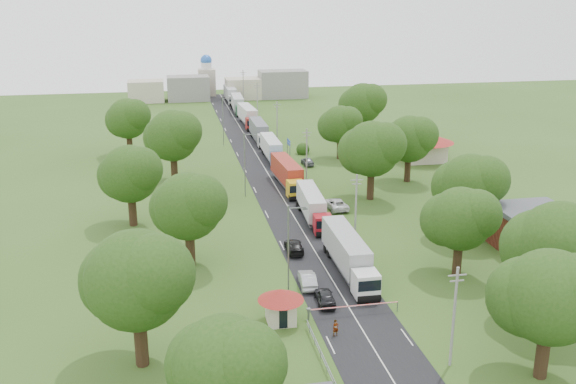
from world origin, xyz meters
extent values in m
plane|color=#32531B|center=(0.00, 0.00, 0.00)|extent=(260.00, 260.00, 0.00)
cube|color=black|center=(0.00, 20.00, 0.00)|extent=(8.00, 200.00, 0.04)
cylinder|color=slate|center=(-4.50, -25.00, 0.55)|extent=(0.20, 0.20, 1.10)
cube|color=slate|center=(-4.50, -25.00, 1.05)|extent=(0.35, 0.35, 0.25)
cylinder|color=red|center=(0.00, -25.00, 1.00)|extent=(9.00, 0.12, 0.12)
cylinder|color=slate|center=(4.50, -25.00, 0.50)|extent=(0.10, 0.10, 1.00)
cube|color=#C0B49F|center=(-7.20, -25.00, 1.20)|extent=(2.60, 2.60, 2.40)
cone|color=maroon|center=(-7.20, -25.00, 2.90)|extent=(4.40, 4.40, 1.10)
cube|color=black|center=(-5.89, -25.00, 1.40)|extent=(0.02, 1.20, 0.90)
cube|color=black|center=(-7.20, -26.31, 1.00)|extent=(0.80, 0.02, 1.90)
cylinder|color=slate|center=(5.20, 33.80, 2.00)|extent=(0.12, 0.12, 4.00)
cylinder|color=slate|center=(5.20, 36.20, 2.00)|extent=(0.12, 0.12, 4.00)
cube|color=#163498|center=(5.20, 35.00, 3.60)|extent=(0.06, 3.00, 1.00)
cube|color=silver|center=(5.20, 35.00, 3.60)|extent=(0.07, 3.10, 0.06)
cylinder|color=gray|center=(5.50, -35.00, 4.50)|extent=(0.24, 0.24, 9.00)
cube|color=gray|center=(5.50, -35.00, 8.30)|extent=(1.60, 0.10, 0.10)
cube|color=gray|center=(5.50, -35.00, 7.80)|extent=(1.20, 0.10, 0.10)
cylinder|color=gray|center=(5.50, -7.00, 4.50)|extent=(0.24, 0.24, 9.00)
cube|color=gray|center=(5.50, -7.00, 8.30)|extent=(1.60, 0.10, 0.10)
cube|color=gray|center=(5.50, -7.00, 7.80)|extent=(1.20, 0.10, 0.10)
cylinder|color=gray|center=(5.50, 21.00, 4.50)|extent=(0.24, 0.24, 9.00)
cube|color=gray|center=(5.50, 21.00, 8.30)|extent=(1.60, 0.10, 0.10)
cube|color=gray|center=(5.50, 21.00, 7.80)|extent=(1.20, 0.10, 0.10)
cylinder|color=gray|center=(5.50, 49.00, 4.50)|extent=(0.24, 0.24, 9.00)
cube|color=gray|center=(5.50, 49.00, 8.30)|extent=(1.60, 0.10, 0.10)
cube|color=gray|center=(5.50, 49.00, 7.80)|extent=(1.20, 0.10, 0.10)
cylinder|color=gray|center=(5.50, 77.00, 4.50)|extent=(0.24, 0.24, 9.00)
cube|color=gray|center=(5.50, 77.00, 8.30)|extent=(1.60, 0.10, 0.10)
cube|color=gray|center=(5.50, 77.00, 7.80)|extent=(1.20, 0.10, 0.10)
cylinder|color=gray|center=(5.50, 105.00, 4.50)|extent=(0.24, 0.24, 9.00)
cube|color=gray|center=(5.50, 105.00, 8.30)|extent=(1.60, 0.10, 0.10)
cube|color=gray|center=(5.50, 105.00, 7.80)|extent=(1.20, 0.10, 0.10)
cylinder|color=slate|center=(-5.50, -20.00, 5.00)|extent=(0.16, 0.16, 10.00)
cube|color=slate|center=(-4.60, -20.00, 9.70)|extent=(1.80, 0.10, 0.10)
cube|color=slate|center=(-3.80, -20.00, 9.55)|extent=(0.50, 0.22, 0.15)
cylinder|color=slate|center=(-5.50, 15.00, 5.00)|extent=(0.16, 0.16, 10.00)
cube|color=slate|center=(-4.60, 15.00, 9.70)|extent=(1.80, 0.10, 0.10)
cube|color=slate|center=(-3.80, 15.00, 9.55)|extent=(0.50, 0.22, 0.15)
cylinder|color=slate|center=(-5.50, 50.00, 5.00)|extent=(0.16, 0.16, 10.00)
cube|color=slate|center=(-4.60, 50.00, 9.70)|extent=(1.80, 0.10, 0.10)
cube|color=slate|center=(-3.80, 50.00, 9.55)|extent=(0.50, 0.22, 0.15)
cylinder|color=#382616|center=(12.00, -38.00, 2.10)|extent=(1.08, 1.08, 4.20)
sphere|color=#1E3E11|center=(12.00, -38.00, 7.22)|extent=(7.70, 7.70, 7.70)
sphere|color=#1E3E11|center=(13.38, -39.10, 8.05)|extent=(6.05, 6.05, 6.05)
sphere|color=#1E3E11|center=(10.90, -36.62, 6.67)|extent=(6.60, 6.60, 6.60)
cylinder|color=#382616|center=(18.00, -30.00, 2.27)|extent=(1.12, 1.12, 4.55)
sphere|color=#1E3E11|center=(18.00, -30.00, 7.85)|extent=(8.40, 8.40, 8.40)
sphere|color=#1E3E11|center=(16.80, -28.50, 7.25)|extent=(7.20, 7.20, 7.20)
cylinder|color=#382616|center=(14.00, -18.00, 1.92)|extent=(1.04, 1.04, 3.85)
sphere|color=#1E3E11|center=(14.00, -18.00, 6.60)|extent=(7.00, 7.00, 7.00)
sphere|color=#1E3E11|center=(15.25, -19.00, 7.35)|extent=(5.50, 5.50, 5.50)
sphere|color=#1E3E11|center=(13.00, -16.75, 6.10)|extent=(6.00, 6.00, 6.00)
cylinder|color=#382616|center=(20.00, -8.00, 2.10)|extent=(1.08, 1.08, 4.20)
sphere|color=#1E3E11|center=(20.00, -8.00, 7.22)|extent=(7.70, 7.70, 7.70)
sphere|color=#1E3E11|center=(21.38, -9.10, 8.05)|extent=(6.05, 6.05, 6.05)
sphere|color=#1E3E11|center=(18.90, -6.62, 6.67)|extent=(6.60, 6.60, 6.60)
cylinder|color=#382616|center=(13.00, 10.00, 2.27)|extent=(1.12, 1.12, 4.55)
sphere|color=#1E3E11|center=(13.00, 10.00, 7.85)|extent=(8.40, 8.40, 8.40)
sphere|color=#1E3E11|center=(14.50, 8.80, 8.75)|extent=(6.60, 6.60, 6.60)
sphere|color=#1E3E11|center=(11.80, 11.50, 7.25)|extent=(7.20, 7.20, 7.20)
cylinder|color=#382616|center=(22.00, 18.00, 2.10)|extent=(1.08, 1.08, 4.20)
sphere|color=#1E3E11|center=(22.00, 18.00, 7.22)|extent=(7.70, 7.70, 7.70)
sphere|color=#1E3E11|center=(23.38, 16.90, 8.05)|extent=(6.05, 6.05, 6.05)
sphere|color=#1E3E11|center=(20.90, 19.38, 6.67)|extent=(6.60, 6.60, 6.60)
cylinder|color=#382616|center=(15.00, 35.00, 1.92)|extent=(1.04, 1.04, 3.85)
sphere|color=#1E3E11|center=(15.00, 35.00, 6.60)|extent=(7.00, 7.00, 7.00)
sphere|color=#1E3E11|center=(16.25, 34.00, 7.35)|extent=(5.50, 5.50, 5.50)
sphere|color=#1E3E11|center=(14.00, 36.25, 6.10)|extent=(6.00, 6.00, 6.00)
cylinder|color=#382616|center=(24.00, 50.00, 2.27)|extent=(1.12, 1.12, 4.55)
sphere|color=#1E3E11|center=(24.00, 50.00, 7.85)|extent=(8.40, 8.40, 8.40)
sphere|color=#1E3E11|center=(25.50, 48.80, 8.75)|extent=(6.60, 6.60, 6.60)
sphere|color=#1E3E11|center=(22.80, 51.50, 7.25)|extent=(7.20, 7.20, 7.20)
sphere|color=#1E3E11|center=(-14.00, -42.00, 6.60)|extent=(7.00, 7.00, 7.00)
sphere|color=#1E3E11|center=(-12.75, -43.00, 7.35)|extent=(5.50, 5.50, 5.50)
sphere|color=#1E3E11|center=(-15.00, -40.75, 6.10)|extent=(6.00, 6.00, 6.00)
cylinder|color=#382616|center=(-20.00, -30.00, 2.27)|extent=(1.12, 1.12, 4.55)
sphere|color=#1E3E11|center=(-20.00, -30.00, 7.85)|extent=(8.40, 8.40, 8.40)
sphere|color=#1E3E11|center=(-18.50, -31.20, 8.75)|extent=(6.60, 6.60, 6.60)
sphere|color=#1E3E11|center=(-21.20, -28.50, 7.25)|extent=(7.20, 7.20, 7.20)
cylinder|color=#382616|center=(-15.00, -10.00, 2.10)|extent=(1.08, 1.08, 4.20)
sphere|color=#1E3E11|center=(-15.00, -10.00, 7.22)|extent=(7.70, 7.70, 7.70)
sphere|color=#1E3E11|center=(-13.62, -11.10, 8.05)|extent=(6.05, 6.05, 6.05)
sphere|color=#1E3E11|center=(-16.10, -8.62, 6.67)|extent=(6.60, 6.60, 6.60)
cylinder|color=#382616|center=(-22.00, 5.00, 2.10)|extent=(1.08, 1.08, 4.20)
sphere|color=#1E3E11|center=(-22.00, 5.00, 7.22)|extent=(7.70, 7.70, 7.70)
sphere|color=#1E3E11|center=(-20.62, 3.90, 8.05)|extent=(6.05, 6.05, 6.05)
sphere|color=#1E3E11|center=(-23.10, 6.38, 6.67)|extent=(6.60, 6.60, 6.60)
cylinder|color=#382616|center=(-16.00, 25.00, 2.27)|extent=(1.12, 1.12, 4.55)
sphere|color=#1E3E11|center=(-16.00, 25.00, 7.85)|extent=(8.40, 8.40, 8.40)
sphere|color=#1E3E11|center=(-14.50, 23.80, 8.75)|extent=(6.60, 6.60, 6.60)
sphere|color=#1E3E11|center=(-17.20, 26.50, 7.25)|extent=(7.20, 7.20, 7.20)
cylinder|color=#382616|center=(-24.00, 45.00, 2.10)|extent=(1.08, 1.08, 4.20)
sphere|color=#1E3E11|center=(-24.00, 45.00, 7.22)|extent=(7.70, 7.70, 7.70)
sphere|color=#1E3E11|center=(-22.62, 43.90, 8.05)|extent=(6.05, 6.05, 6.05)
sphere|color=#1E3E11|center=(-25.10, 46.38, 6.67)|extent=(6.60, 6.60, 6.60)
cube|color=maroon|center=(26.00, -12.00, 2.30)|extent=(8.00, 6.00, 4.60)
cube|color=#47494F|center=(26.00, -12.00, 4.90)|extent=(8.60, 6.60, 0.60)
cube|color=#C0B49F|center=(30.00, 30.00, 2.00)|extent=(7.00, 5.00, 4.00)
cone|color=maroon|center=(30.00, 30.00, 4.90)|extent=(10.08, 10.08, 1.80)
cube|color=gray|center=(-10.00, 110.00, 3.50)|extent=(12.00, 8.00, 7.00)
cube|color=#C0B49F|center=(6.00, 110.00, 3.00)|extent=(10.00, 8.00, 6.00)
cube|color=gray|center=(18.00, 110.00, 4.00)|extent=(14.00, 8.00, 8.00)
cube|color=#C0B49F|center=(-22.00, 110.00, 3.00)|extent=(10.00, 8.00, 6.00)
cube|color=#C0B49F|center=(-4.00, 118.00, 4.00)|extent=(5.00, 5.00, 8.00)
cylinder|color=silver|center=(-4.00, 118.00, 9.00)|extent=(3.20, 3.20, 2.00)
sphere|color=#2659B2|center=(-4.00, 118.00, 10.60)|extent=(3.40, 3.40, 3.40)
cube|color=white|center=(2.23, -21.75, 1.62)|extent=(2.53, 2.53, 2.61)
cube|color=black|center=(2.23, -23.02, 1.99)|extent=(2.40, 0.04, 1.15)
cube|color=slate|center=(2.23, -22.95, 0.58)|extent=(2.30, 0.27, 0.37)
cube|color=slate|center=(2.23, -14.43, 0.78)|extent=(2.52, 12.05, 0.31)
cube|color=#A2A2A6|center=(2.23, -14.12, 2.67)|extent=(2.73, 12.36, 3.14)
cylinder|color=black|center=(2.23, -22.69, 0.52)|extent=(2.46, 1.05, 1.05)
cylinder|color=black|center=(2.23, -20.81, 0.52)|extent=(2.46, 1.05, 1.05)
cylinder|color=black|center=(2.23, -10.77, 0.52)|extent=(2.46, 1.05, 1.05)
cylinder|color=black|center=(2.23, -9.21, 0.52)|extent=(2.46, 1.05, 1.05)
cube|color=maroon|center=(2.25, -3.36, 1.48)|extent=(2.42, 2.42, 2.39)
cube|color=black|center=(2.25, -4.52, 1.81)|extent=(2.19, 0.15, 1.05)
cube|color=slate|center=(2.25, -4.46, 0.53)|extent=(2.11, 0.37, 0.33)
cube|color=slate|center=(2.25, 3.32, 0.72)|extent=(2.82, 11.09, 0.29)
cube|color=silver|center=(2.25, 3.61, 2.43)|extent=(3.03, 11.38, 2.86)
cylinder|color=black|center=(2.25, -4.22, 0.48)|extent=(2.24, 0.95, 0.95)
cylinder|color=black|center=(2.25, -2.50, 0.48)|extent=(2.24, 0.95, 0.95)
cylinder|color=black|center=(2.25, 6.66, 0.48)|extent=(2.24, 0.95, 0.95)
cylinder|color=black|center=(2.25, 8.10, 0.48)|extent=(2.24, 0.95, 0.95)
cube|color=yellow|center=(1.85, 12.11, 1.59)|extent=(2.59, 2.59, 2.57)
cube|color=black|center=(1.85, 10.87, 1.95)|extent=(2.36, 0.15, 1.13)
cube|color=slate|center=(1.85, 10.93, 0.56)|extent=(2.27, 0.37, 0.36)
cube|color=slate|center=(1.85, 19.30, 0.77)|extent=(2.99, 11.92, 0.31)
cube|color=maroon|center=(1.85, 19.61, 2.62)|extent=(3.22, 12.24, 3.08)
cylinder|color=black|center=(1.85, 11.19, 0.51)|extent=(2.41, 1.03, 1.03)
cylinder|color=black|center=(1.85, 13.04, 0.51)|extent=(2.41, 1.03, 1.03)
cylinder|color=black|center=(1.85, 22.90, 0.51)|extent=(2.41, 1.03, 1.03)
cylinder|color=black|center=(1.85, 24.44, 0.51)|extent=(2.41, 1.03, 1.03)
cube|color=#1A619E|center=(2.29, 30.47, 1.50)|extent=(2.33, 2.33, 2.42)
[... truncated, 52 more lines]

